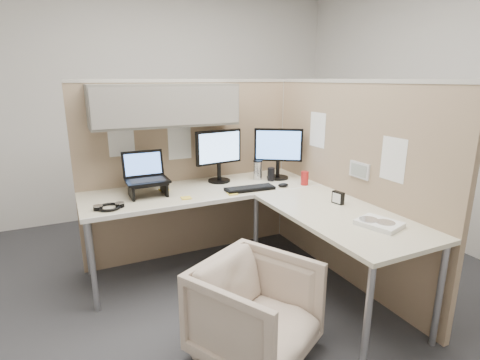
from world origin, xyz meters
name	(u,v)px	position (x,y,z in m)	size (l,w,h in m)	color
ground	(242,293)	(0.00, 0.00, 0.00)	(4.50, 4.50, 0.00)	#2F2F33
partition_back	(179,141)	(-0.22, 0.83, 1.10)	(2.00, 0.36, 1.63)	#9F8468
partition_right	(345,182)	(0.90, -0.07, 0.82)	(0.07, 2.03, 1.63)	#9F8468
desk	(250,203)	(0.12, 0.13, 0.69)	(2.00, 1.98, 0.73)	beige
office_chair	(256,307)	(-0.22, -0.63, 0.32)	(0.63, 0.59, 0.65)	beige
monitor_left	(219,152)	(0.10, 0.68, 1.00)	(0.44, 0.20, 0.47)	black
monitor_right	(278,149)	(0.63, 0.55, 1.00)	(0.39, 0.27, 0.47)	black
laptop_station	(147,179)	(-0.58, 0.56, 0.86)	(0.33, 0.28, 0.34)	black
keyboard	(250,189)	(0.23, 0.33, 0.74)	(0.42, 0.14, 0.02)	black
mouse	(283,185)	(0.53, 0.28, 0.75)	(0.09, 0.06, 0.03)	black
travel_mug	(258,170)	(0.45, 0.60, 0.82)	(0.08, 0.08, 0.18)	silver
soda_can_green	(305,178)	(0.73, 0.26, 0.79)	(0.07, 0.07, 0.12)	#B21E1E
soda_can_silver	(271,174)	(0.54, 0.51, 0.79)	(0.07, 0.07, 0.12)	black
sticky_note_a	(186,198)	(-0.32, 0.34, 0.73)	(0.08, 0.08, 0.01)	yellow
sticky_note_b	(232,194)	(0.05, 0.28, 0.73)	(0.08, 0.08, 0.01)	yellow
sticky_note_c	(164,190)	(-0.42, 0.63, 0.73)	(0.08, 0.08, 0.01)	yellow
headphones	(109,207)	(-0.90, 0.34, 0.74)	(0.21, 0.17, 0.03)	black
paper_stack	(379,223)	(0.61, -0.73, 0.75)	(0.27, 0.30, 0.03)	white
desk_clock	(338,198)	(0.66, -0.27, 0.78)	(0.05, 0.10, 0.09)	black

